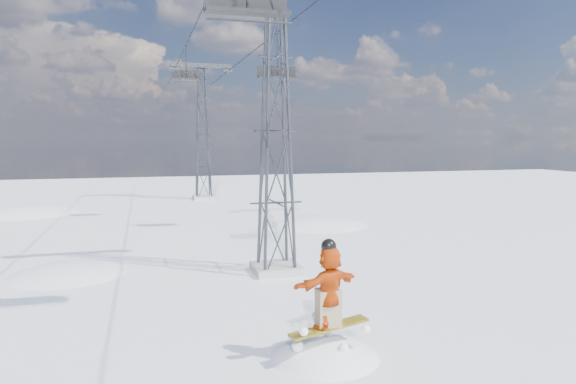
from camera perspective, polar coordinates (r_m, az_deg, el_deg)
name	(u,v)px	position (r m, az deg, el deg)	size (l,w,h in m)	color
ground	(327,359)	(12.86, 4.40, -18.04)	(120.00, 120.00, 0.00)	white
snow_terrain	(139,375)	(35.50, -16.27, -18.90)	(39.00, 37.00, 22.00)	white
lift_tower_near	(276,132)	(19.62, -1.35, 6.70)	(5.20, 1.80, 11.43)	#999999
lift_tower_far	(203,135)	(44.28, -9.46, 6.25)	(5.20, 1.80, 11.43)	#999999
haul_cables	(227,41)	(31.40, -6.81, 16.29)	(4.46, 51.00, 0.06)	black
lift_chair_near	(247,3)	(14.05, -4.55, 20.15)	(2.19, 0.63, 2.72)	black
lift_chair_mid	(278,73)	(28.32, -1.17, 13.08)	(2.15, 0.62, 2.67)	black
lift_chair_far	(186,75)	(32.88, -11.23, 12.59)	(1.80, 0.52, 2.24)	black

